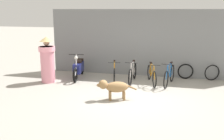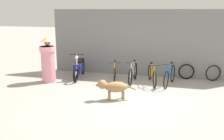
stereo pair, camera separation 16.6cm
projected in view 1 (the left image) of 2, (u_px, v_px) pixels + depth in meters
name	position (u px, v px, depth m)	size (l,w,h in m)	color
ground_plane	(132.00, 98.00, 8.22)	(60.00, 60.00, 0.00)	#9E998E
shop_wall_back	(145.00, 43.00, 10.85)	(8.06, 0.20, 2.74)	slate
bicycle_0	(114.00, 72.00, 10.19)	(0.49, 1.55, 0.80)	black
bicycle_1	(133.00, 74.00, 9.96)	(0.46, 1.73, 0.85)	black
bicycle_2	(152.00, 75.00, 9.82)	(0.58, 1.65, 0.79)	black
bicycle_3	(169.00, 76.00, 9.63)	(0.47, 1.67, 0.85)	black
motorcycle	(79.00, 68.00, 10.57)	(0.58, 1.87, 1.05)	black
stray_dog	(114.00, 87.00, 8.02)	(1.20, 0.59, 0.64)	#997247
person_in_robes	(47.00, 60.00, 9.90)	(0.79, 0.79, 1.74)	pink
spare_tire_left	(185.00, 71.00, 10.48)	(0.62, 0.10, 0.62)	black
spare_tire_right	(212.00, 73.00, 10.25)	(0.60, 0.28, 0.63)	black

